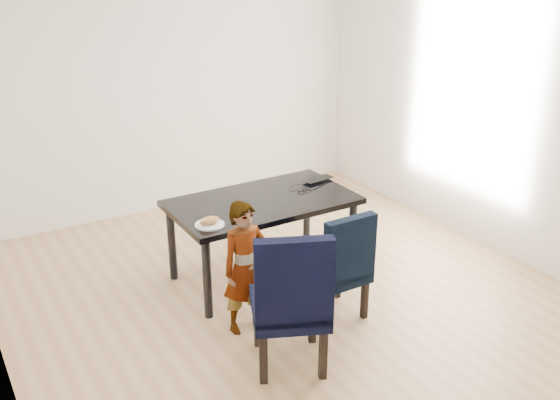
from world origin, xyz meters
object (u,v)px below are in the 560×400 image
chair_left (289,296)px  plate (210,225)px  child (246,268)px  dining_table (263,238)px  chair_right (334,263)px  laptop (315,178)px

chair_left → plate: chair_left is taller
child → chair_left: bearing=-85.1°
chair_left → plate: size_ratio=4.61×
dining_table → chair_right: (0.18, -0.85, 0.09)m
dining_table → child: 0.87m
dining_table → chair_left: chair_left is taller
chair_left → laptop: bearing=74.4°
chair_right → child: (-0.71, 0.18, 0.07)m
laptop → chair_left: bearing=44.6°
chair_left → chair_right: chair_left is taller
chair_left → laptop: chair_left is taller
chair_left → laptop: (1.15, 1.38, 0.22)m
chair_left → laptop: 1.81m
plate → child: bearing=-76.7°
dining_table → chair_left: size_ratio=1.47×
chair_left → child: chair_left is taller
child → laptop: 1.49m
dining_table → chair_left: (-0.47, -1.20, 0.17)m
chair_left → chair_right: (0.65, 0.36, -0.08)m
dining_table → chair_right: 0.87m
dining_table → plate: plate is taller
chair_right → laptop: size_ratio=3.07×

